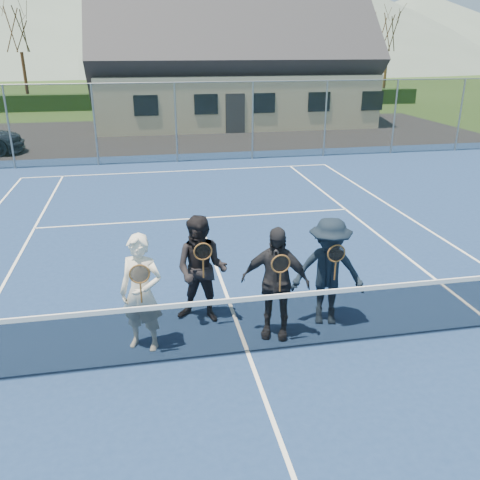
{
  "coord_description": "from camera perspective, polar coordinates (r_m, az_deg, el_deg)",
  "views": [
    {
      "loc": [
        -1.34,
        -6.28,
        4.3
      ],
      "look_at": [
        0.17,
        1.5,
        1.25
      ],
      "focal_mm": 38.0,
      "sensor_mm": 36.0,
      "label": 1
    }
  ],
  "objects": [
    {
      "name": "tree_c",
      "position": [
        39.45,
        -6.64,
        23.09
      ],
      "size": [
        3.2,
        3.2,
        7.77
      ],
      "color": "#3D2816",
      "rests_on": "ground"
    },
    {
      "name": "hill_east",
      "position": [
        115.92,
        19.49,
        21.29
      ],
      "size": [
        90.0,
        90.0,
        14.0
      ],
      "primitive_type": "cone",
      "color": "slate",
      "rests_on": "ground"
    },
    {
      "name": "player_a",
      "position": [
        7.56,
        -11.0,
        -5.88
      ],
      "size": [
        0.78,
        0.67,
        1.8
      ],
      "color": "white",
      "rests_on": "court_surface"
    },
    {
      "name": "tennis_net",
      "position": [
        7.44,
        0.94,
        -9.32
      ],
      "size": [
        11.68,
        0.08,
        1.1
      ],
      "color": "slate",
      "rests_on": "ground"
    },
    {
      "name": "player_c",
      "position": [
        7.76,
        3.98,
        -4.8
      ],
      "size": [
        1.14,
        0.81,
        1.8
      ],
      "color": "black",
      "rests_on": "court_surface"
    },
    {
      "name": "player_b",
      "position": [
        8.19,
        -4.34,
        -3.38
      ],
      "size": [
        1.07,
        0.96,
        1.8
      ],
      "color": "black",
      "rests_on": "court_surface"
    },
    {
      "name": "tree_e",
      "position": [
        43.8,
        16.49,
        22.22
      ],
      "size": [
        3.2,
        3.2,
        7.77
      ],
      "color": "#3D2B16",
      "rests_on": "ground"
    },
    {
      "name": "tarmac_carpark",
      "position": [
        26.76,
        -16.85,
        10.94
      ],
      "size": [
        40.0,
        12.0,
        0.01
      ],
      "primitive_type": "cube",
      "color": "black",
      "rests_on": "ground"
    },
    {
      "name": "perimeter_fence",
      "position": [
        20.01,
        -7.21,
        12.92
      ],
      "size": [
        30.07,
        0.07,
        3.02
      ],
      "color": "slate",
      "rests_on": "ground"
    },
    {
      "name": "tree_d",
      "position": [
        41.51,
        8.45,
        22.91
      ],
      "size": [
        3.2,
        3.2,
        7.77
      ],
      "color": "#362313",
      "rests_on": "ground"
    },
    {
      "name": "hill_centre",
      "position": [
        103.72,
        1.02,
        24.75
      ],
      "size": [
        120.0,
        120.0,
        22.0
      ],
      "primitive_type": "cone",
      "color": "#596B5F",
      "rests_on": "ground"
    },
    {
      "name": "court_surface",
      "position": [
        7.72,
        0.91,
        -12.71
      ],
      "size": [
        30.0,
        30.0,
        0.02
      ],
      "primitive_type": "cube",
      "color": "navy",
      "rests_on": "ground"
    },
    {
      "name": "clubhouse",
      "position": [
        30.74,
        -1.04,
        20.47
      ],
      "size": [
        15.6,
        8.2,
        7.7
      ],
      "color": "beige",
      "rests_on": "ground"
    },
    {
      "name": "player_d",
      "position": [
        8.22,
        9.89,
        -3.55
      ],
      "size": [
        1.29,
        0.94,
        1.8
      ],
      "color": "black",
      "rests_on": "court_surface"
    },
    {
      "name": "court_markings",
      "position": [
        7.71,
        0.91,
        -12.62
      ],
      "size": [
        11.03,
        23.83,
        0.01
      ],
      "color": "white",
      "rests_on": "court_surface"
    },
    {
      "name": "tree_b",
      "position": [
        40.04,
        -23.75,
        21.57
      ],
      "size": [
        3.2,
        3.2,
        7.77
      ],
      "color": "#351F13",
      "rests_on": "ground"
    },
    {
      "name": "hedge_row",
      "position": [
        38.48,
        -9.25,
        15.2
      ],
      "size": [
        40.0,
        1.2,
        1.1
      ],
      "primitive_type": "cube",
      "color": "black",
      "rests_on": "ground"
    },
    {
      "name": "ground",
      "position": [
        26.66,
        -8.12,
        11.57
      ],
      "size": [
        220.0,
        220.0,
        0.0
      ],
      "primitive_type": "plane",
      "color": "#264117",
      "rests_on": "ground"
    }
  ]
}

